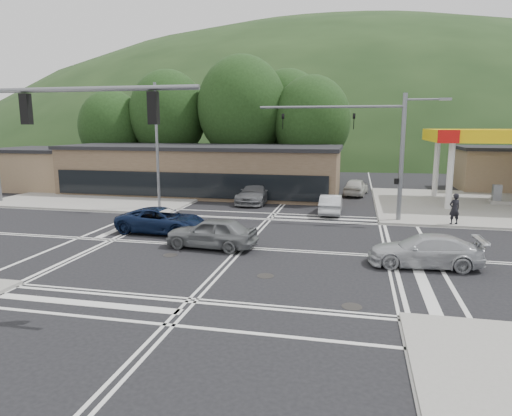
% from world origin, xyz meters
% --- Properties ---
extents(ground, '(120.00, 120.00, 0.00)m').
position_xyz_m(ground, '(0.00, 0.00, 0.00)').
color(ground, black).
rests_on(ground, ground).
extents(sidewalk_ne, '(16.00, 16.00, 0.15)m').
position_xyz_m(sidewalk_ne, '(15.00, 15.00, 0.07)').
color(sidewalk_ne, gray).
rests_on(sidewalk_ne, ground).
extents(sidewalk_nw, '(16.00, 16.00, 0.15)m').
position_xyz_m(sidewalk_nw, '(-15.00, 15.00, 0.07)').
color(sidewalk_nw, gray).
rests_on(sidewalk_nw, ground).
extents(commercial_row, '(24.00, 8.00, 4.00)m').
position_xyz_m(commercial_row, '(-8.00, 17.00, 2.00)').
color(commercial_row, brown).
rests_on(commercial_row, ground).
extents(commercial_nw, '(8.00, 7.00, 3.60)m').
position_xyz_m(commercial_nw, '(-24.00, 17.00, 1.80)').
color(commercial_nw, '#846B4F').
rests_on(commercial_nw, ground).
extents(hill_north, '(252.00, 126.00, 140.00)m').
position_xyz_m(hill_north, '(0.00, 90.00, 0.00)').
color(hill_north, '#1E3417').
rests_on(hill_north, ground).
extents(tree_n_a, '(8.00, 8.00, 11.75)m').
position_xyz_m(tree_n_a, '(-14.00, 24.00, 7.14)').
color(tree_n_a, '#382619').
rests_on(tree_n_a, ground).
extents(tree_n_b, '(9.00, 9.00, 12.98)m').
position_xyz_m(tree_n_b, '(-6.00, 24.00, 7.79)').
color(tree_n_b, '#382619').
rests_on(tree_n_b, ground).
extents(tree_n_c, '(7.60, 7.60, 10.87)m').
position_xyz_m(tree_n_c, '(1.00, 24.00, 6.49)').
color(tree_n_c, '#382619').
rests_on(tree_n_c, ground).
extents(tree_n_d, '(6.80, 6.80, 9.76)m').
position_xyz_m(tree_n_d, '(-20.00, 23.00, 5.84)').
color(tree_n_d, '#382619').
rests_on(tree_n_d, ground).
extents(tree_n_e, '(8.40, 8.40, 11.98)m').
position_xyz_m(tree_n_e, '(-2.00, 28.00, 7.14)').
color(tree_n_e, '#382619').
rests_on(tree_n_e, ground).
extents(streetlight_nw, '(2.50, 0.25, 9.00)m').
position_xyz_m(streetlight_nw, '(-8.44, 9.00, 5.05)').
color(streetlight_nw, slate).
rests_on(streetlight_nw, ground).
extents(signal_mast_ne, '(11.65, 0.30, 8.00)m').
position_xyz_m(signal_mast_ne, '(6.95, 8.20, 5.07)').
color(signal_mast_ne, slate).
rests_on(signal_mast_ne, ground).
extents(signal_mast_sw, '(9.14, 0.28, 8.00)m').
position_xyz_m(signal_mast_sw, '(-6.39, -8.20, 5.12)').
color(signal_mast_sw, slate).
rests_on(signal_mast_sw, ground).
extents(car_blue_west, '(5.28, 2.67, 1.43)m').
position_xyz_m(car_blue_west, '(-5.27, 2.20, 0.72)').
color(car_blue_west, '#0C1835').
rests_on(car_blue_west, ground).
extents(car_grey_center, '(4.71, 2.20, 1.56)m').
position_xyz_m(car_grey_center, '(-1.49, -0.30, 0.78)').
color(car_grey_center, slate).
rests_on(car_grey_center, ground).
extents(car_silver_east, '(4.88, 2.15, 1.39)m').
position_xyz_m(car_silver_east, '(8.51, -1.20, 0.70)').
color(car_silver_east, '#B4B7BC').
rests_on(car_silver_east, ground).
extents(car_queue_a, '(1.45, 4.14, 1.36)m').
position_xyz_m(car_queue_a, '(3.85, 9.95, 0.68)').
color(car_queue_a, '#B1B5B9').
rests_on(car_queue_a, ground).
extents(car_queue_b, '(2.34, 4.55, 1.48)m').
position_xyz_m(car_queue_b, '(5.50, 18.99, 0.74)').
color(car_queue_b, beige).
rests_on(car_queue_b, ground).
extents(car_northbound, '(2.64, 5.58, 1.57)m').
position_xyz_m(car_northbound, '(-2.20, 13.28, 0.79)').
color(car_northbound, slate).
rests_on(car_northbound, ground).
extents(pedestrian, '(0.81, 0.68, 1.89)m').
position_xyz_m(pedestrian, '(11.36, 7.50, 1.10)').
color(pedestrian, black).
rests_on(pedestrian, sidewalk_ne).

